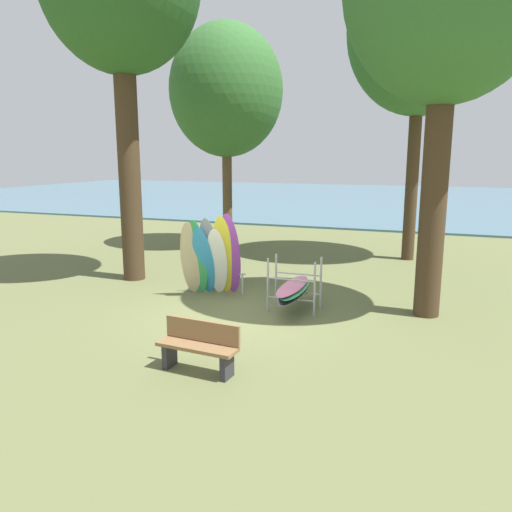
{
  "coord_description": "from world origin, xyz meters",
  "views": [
    {
      "loc": [
        4.22,
        -10.09,
        3.56
      ],
      "look_at": [
        -0.07,
        1.33,
        1.1
      ],
      "focal_mm": 35.18,
      "sensor_mm": 36.0,
      "label": 1
    }
  ],
  "objects": [
    {
      "name": "tree_mid_behind",
      "position": [
        3.16,
        7.76,
        7.47
      ],
      "size": [
        4.7,
        4.7,
        10.21
      ],
      "color": "#42301E",
      "rests_on": "ground"
    },
    {
      "name": "lake_water",
      "position": [
        0.0,
        31.9,
        0.05
      ],
      "size": [
        80.0,
        36.0,
        0.1
      ],
      "primitive_type": "cube",
      "color": "#477084",
      "rests_on": "ground"
    },
    {
      "name": "board_storage_rack",
      "position": [
        1.09,
        0.76,
        0.5
      ],
      "size": [
        1.15,
        2.12,
        1.25
      ],
      "color": "#9EA0A5",
      "rests_on": "ground"
    },
    {
      "name": "ground_plane",
      "position": [
        0.0,
        0.0,
        0.0
      ],
      "size": [
        80.0,
        80.0,
        0.0
      ],
      "primitive_type": "plane",
      "color": "#60663D"
    },
    {
      "name": "leaning_board_pile",
      "position": [
        -1.22,
        1.15,
        1.0
      ],
      "size": [
        1.66,
        1.11,
        2.2
      ],
      "color": "#C6B289",
      "rests_on": "ground"
    },
    {
      "name": "tree_far_left_back",
      "position": [
        -3.74,
        7.93,
        5.91
      ],
      "size": [
        4.27,
        4.27,
        8.39
      ],
      "color": "brown",
      "rests_on": "ground"
    },
    {
      "name": "park_bench",
      "position": [
        0.56,
        -3.04,
        0.45
      ],
      "size": [
        1.43,
        0.52,
        0.85
      ],
      "color": "#2D2D33",
      "rests_on": "ground"
    }
  ]
}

